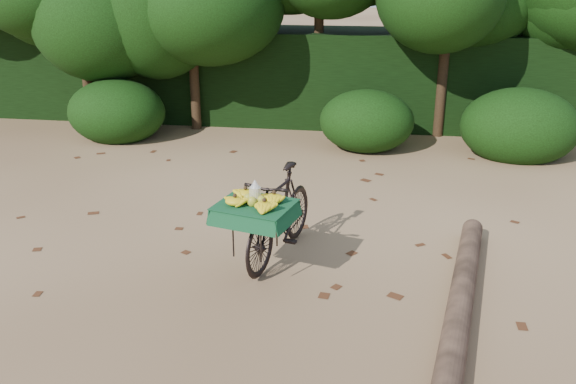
# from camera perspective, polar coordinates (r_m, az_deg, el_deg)

# --- Properties ---
(ground) EXTENTS (80.00, 80.00, 0.00)m
(ground) POSITION_cam_1_polar(r_m,az_deg,el_deg) (6.87, -6.68, -5.69)
(ground) COLOR tan
(ground) RESTS_ON ground
(vendor_bicycle) EXTENTS (1.00, 1.82, 1.01)m
(vendor_bicycle) POSITION_cam_1_polar(r_m,az_deg,el_deg) (6.54, -0.86, -2.04)
(vendor_bicycle) COLOR black
(vendor_bicycle) RESTS_ON ground
(fallen_log) EXTENTS (0.81, 3.16, 0.23)m
(fallen_log) POSITION_cam_1_polar(r_m,az_deg,el_deg) (6.06, 15.97, -9.05)
(fallen_log) COLOR brown
(fallen_log) RESTS_ON ground
(hedge_backdrop) EXTENTS (26.00, 1.80, 1.80)m
(hedge_backdrop) POSITION_cam_1_polar(r_m,az_deg,el_deg) (12.52, 0.76, 10.87)
(hedge_backdrop) COLOR black
(hedge_backdrop) RESTS_ON ground
(tree_row) EXTENTS (14.50, 2.00, 4.00)m
(tree_row) POSITION_cam_1_polar(r_m,az_deg,el_deg) (11.71, -3.05, 15.59)
(tree_row) COLOR black
(tree_row) RESTS_ON ground
(bush_clumps) EXTENTS (8.80, 1.70, 0.90)m
(bush_clumps) POSITION_cam_1_polar(r_m,az_deg,el_deg) (10.61, 1.92, 6.57)
(bush_clumps) COLOR black
(bush_clumps) RESTS_ON ground
(leaf_litter) EXTENTS (7.00, 7.30, 0.01)m
(leaf_litter) POSITION_cam_1_polar(r_m,az_deg,el_deg) (7.44, -5.39, -3.47)
(leaf_litter) COLOR #4A2613
(leaf_litter) RESTS_ON ground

